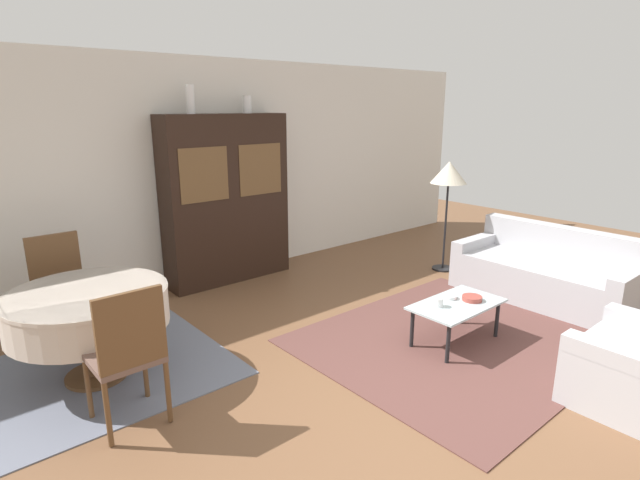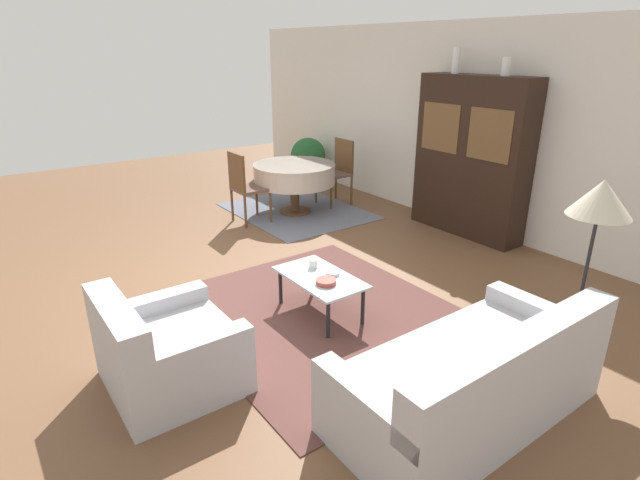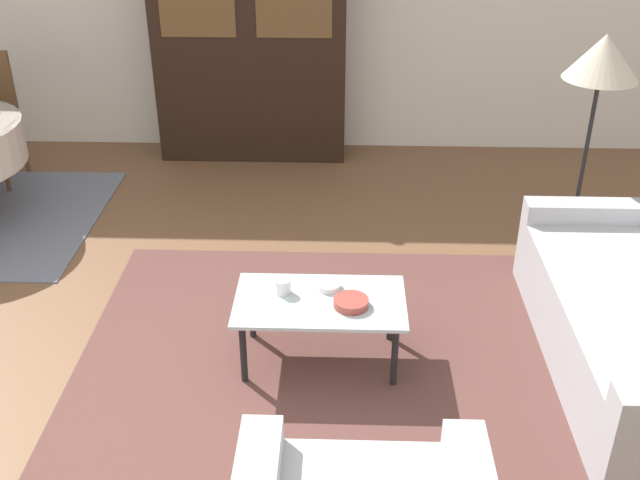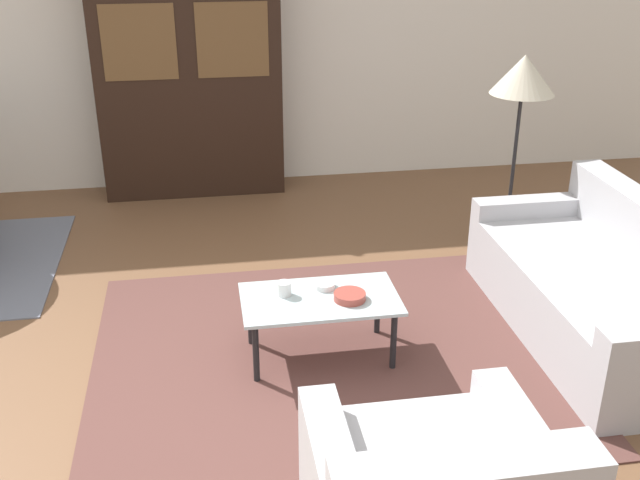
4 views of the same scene
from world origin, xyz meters
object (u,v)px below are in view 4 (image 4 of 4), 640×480
at_px(couch, 602,291).
at_px(floor_lamp, 523,81).
at_px(coffee_table, 320,304).
at_px(bowl_small, 324,285).
at_px(display_cabinet, 189,79).
at_px(bowl, 350,296).
at_px(cup, 284,289).

bearing_deg(couch, floor_lamp, 1.33).
height_order(coffee_table, bowl_small, bowl_small).
xyz_separation_m(coffee_table, floor_lamp, (1.70, 1.37, 0.91)).
distance_m(couch, coffee_table, 1.73).
relative_size(display_cabinet, floor_lamp, 1.41).
distance_m(display_cabinet, bowl, 3.14).
distance_m(display_cabinet, bowl_small, 2.96).
bearing_deg(floor_lamp, bowl_small, -142.75).
relative_size(couch, bowl_small, 14.95).
height_order(cup, bowl_small, cup).
height_order(coffee_table, display_cabinet, display_cabinet).
bearing_deg(couch, coffee_table, 89.69).
xyz_separation_m(floor_lamp, cup, (-1.90, -1.31, -0.83)).
distance_m(couch, cup, 1.94).
height_order(couch, cup, couch).
xyz_separation_m(coffee_table, bowl, (0.16, -0.05, 0.06)).
relative_size(couch, display_cabinet, 0.93).
xyz_separation_m(coffee_table, display_cabinet, (-0.67, 2.91, 0.68)).
relative_size(display_cabinet, bowl, 11.28).
distance_m(floor_lamp, cup, 2.45).
distance_m(cup, bowl_small, 0.25).
xyz_separation_m(bowl, bowl_small, (-0.12, 0.16, -0.00)).
relative_size(coffee_table, bowl, 4.93).
xyz_separation_m(display_cabinet, bowl, (0.83, -2.97, -0.61)).
relative_size(couch, floor_lamp, 1.31).
bearing_deg(bowl_small, bowl, -54.49).
distance_m(couch, floor_lamp, 1.69).
bearing_deg(floor_lamp, couch, -88.67).
xyz_separation_m(floor_lamp, bowl, (-1.54, -1.42, -0.85)).
bearing_deg(display_cabinet, cup, -80.55).
height_order(display_cabinet, bowl_small, display_cabinet).
xyz_separation_m(display_cabinet, cup, (0.48, -2.85, -0.59)).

